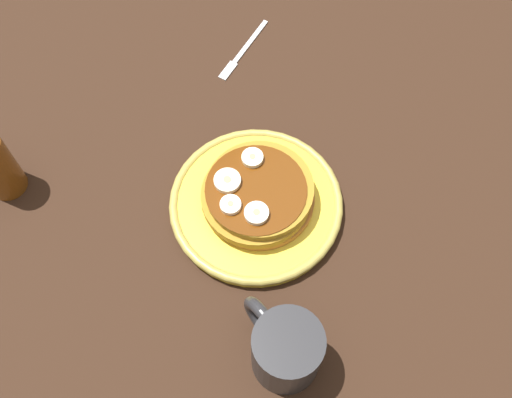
{
  "coord_description": "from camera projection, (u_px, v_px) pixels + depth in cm",
  "views": [
    {
      "loc": [
        -28.59,
        21.66,
        73.52
      ],
      "look_at": [
        0.0,
        0.0,
        2.63
      ],
      "focal_mm": 43.35,
      "sensor_mm": 36.0,
      "label": 1
    }
  ],
  "objects": [
    {
      "name": "ground_plane",
      "position": [
        256.0,
        213.0,
        0.83
      ],
      "size": [
        140.0,
        140.0,
        3.0
      ],
      "primitive_type": "cube",
      "color": "black"
    },
    {
      "name": "plate",
      "position": [
        256.0,
        204.0,
        0.81
      ],
      "size": [
        22.72,
        22.72,
        2.04
      ],
      "color": "yellow",
      "rests_on": "ground_plane"
    },
    {
      "name": "pancake_stack",
      "position": [
        259.0,
        194.0,
        0.79
      ],
      "size": [
        14.52,
        14.35,
        3.73
      ],
      "color": "#AA682C",
      "rests_on": "plate"
    },
    {
      "name": "banana_slice_0",
      "position": [
        257.0,
        213.0,
        0.75
      ],
      "size": [
        3.05,
        3.05,
        0.93
      ],
      "color": "#F3E8C5",
      "rests_on": "pancake_stack"
    },
    {
      "name": "banana_slice_1",
      "position": [
        227.0,
        181.0,
        0.77
      ],
      "size": [
        3.42,
        3.42,
        0.9
      ],
      "color": "beige",
      "rests_on": "pancake_stack"
    },
    {
      "name": "banana_slice_2",
      "position": [
        252.0,
        158.0,
        0.79
      ],
      "size": [
        2.79,
        2.79,
        0.91
      ],
      "color": "#F8EFBE",
      "rests_on": "pancake_stack"
    },
    {
      "name": "banana_slice_3",
      "position": [
        230.0,
        205.0,
        0.76
      ],
      "size": [
        2.64,
        2.64,
        0.88
      ],
      "color": "#FDE7C5",
      "rests_on": "pancake_stack"
    },
    {
      "name": "coffee_mug",
      "position": [
        285.0,
        348.0,
        0.69
      ],
      "size": [
        11.5,
        7.93,
        9.48
      ],
      "color": "#262628",
      "rests_on": "ground_plane"
    },
    {
      "name": "fork",
      "position": [
        242.0,
        52.0,
        0.93
      ],
      "size": [
        5.83,
        12.4,
        0.5
      ],
      "color": "silver",
      "rests_on": "ground_plane"
    }
  ]
}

